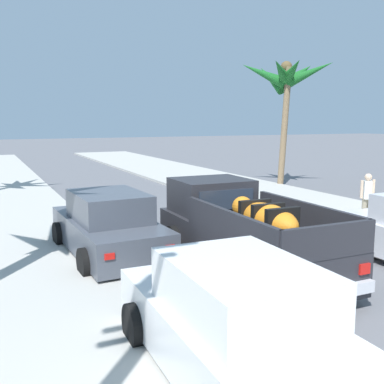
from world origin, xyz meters
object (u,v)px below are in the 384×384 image
Objects in this scene: car_right_near at (238,326)px; pedestrian at (367,195)px; palm_tree_right_fore at (286,79)px; pickup_truck at (241,232)px; car_left_near at (109,226)px.

car_right_near is 9.68m from pedestrian.
palm_tree_right_fore is 9.13m from pedestrian.
pickup_truck is 3.29× the size of pedestrian.
pickup_truck is 13.38m from palm_tree_right_fore.
pedestrian is at bearing 18.68° from pickup_truck.
pickup_truck is at bearing -130.66° from palm_tree_right_fore.
car_left_near is at bearing 178.22° from pedestrian.
palm_tree_right_fore is at bearing 71.44° from pedestrian.
car_right_near is (-2.27, -3.61, -0.10)m from pickup_truck.
palm_tree_right_fore is at bearing 51.46° from car_right_near.
car_left_near is 2.71× the size of pedestrian.
car_left_near is (-2.32, 2.17, -0.10)m from pickup_truck.
pickup_truck is 4.26m from car_right_near.
pickup_truck reaches higher than car_right_near.
car_left_near and car_right_near have the same top height.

